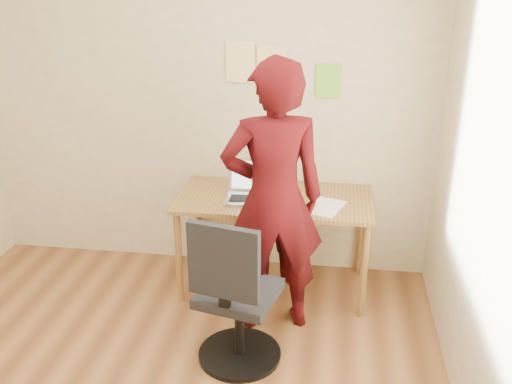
% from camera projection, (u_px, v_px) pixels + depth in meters
% --- Properties ---
extents(room, '(3.58, 3.58, 2.78)m').
position_uv_depth(room, '(119.00, 183.00, 2.69)').
color(room, brown).
rests_on(room, ground).
extents(desk, '(1.40, 0.70, 0.74)m').
position_uv_depth(desk, '(275.00, 208.00, 4.14)').
color(desk, olive).
rests_on(desk, ground).
extents(laptop, '(0.36, 0.32, 0.26)m').
position_uv_depth(laptop, '(251.00, 191.00, 4.08)').
color(laptop, '#AAAAB1').
rests_on(laptop, desk).
extents(paper_sheet, '(0.32, 0.38, 0.00)m').
position_uv_depth(paper_sheet, '(325.00, 207.00, 3.95)').
color(paper_sheet, white).
rests_on(paper_sheet, desk).
extents(phone, '(0.12, 0.13, 0.01)m').
position_uv_depth(phone, '(298.00, 208.00, 3.92)').
color(phone, black).
rests_on(phone, desk).
extents(wall_note_left, '(0.21, 0.00, 0.30)m').
position_uv_depth(wall_note_left, '(240.00, 62.00, 4.14)').
color(wall_note_left, '#EFD28F').
rests_on(wall_note_left, room).
extents(wall_note_mid, '(0.21, 0.00, 0.30)m').
position_uv_depth(wall_note_mid, '(272.00, 68.00, 4.12)').
color(wall_note_mid, '#EFD28F').
rests_on(wall_note_mid, room).
extents(wall_note_right, '(0.18, 0.00, 0.24)m').
position_uv_depth(wall_note_right, '(328.00, 81.00, 4.10)').
color(wall_note_right, '#76D930').
rests_on(wall_note_right, room).
extents(office_chair, '(0.53, 0.54, 1.00)m').
position_uv_depth(office_chair, '(235.00, 303.00, 3.39)').
color(office_chair, black).
rests_on(office_chair, ground).
extents(person, '(0.76, 0.60, 1.83)m').
position_uv_depth(person, '(273.00, 200.00, 3.62)').
color(person, '#3E080B').
rests_on(person, ground).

